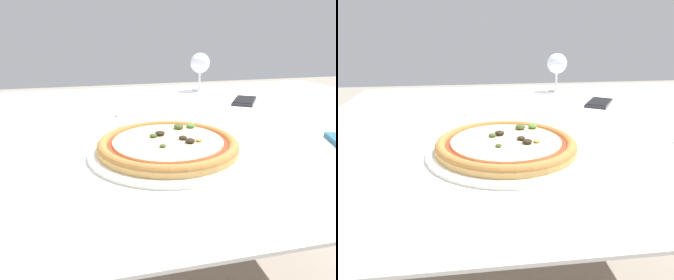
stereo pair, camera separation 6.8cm
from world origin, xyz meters
TOP-DOWN VIEW (x-y plane):
  - dining_table at (0.00, 0.00)m, footprint 1.37×1.14m
  - pizza_plate at (-0.19, -0.23)m, footprint 0.33×0.33m
  - fork at (-0.27, 0.06)m, footprint 0.03×0.17m
  - wine_glass_far_left at (0.10, 0.43)m, footprint 0.08×0.08m
  - cell_phone at (0.18, 0.18)m, footprint 0.14×0.16m

SIDE VIEW (x-z plane):
  - dining_table at x=0.00m, z-range 0.29..1.04m
  - fork at x=-0.27m, z-range 0.74..0.75m
  - cell_phone at x=0.18m, z-range 0.74..0.75m
  - pizza_plate at x=-0.19m, z-range 0.74..0.78m
  - wine_glass_far_left at x=0.10m, z-range 0.77..0.93m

